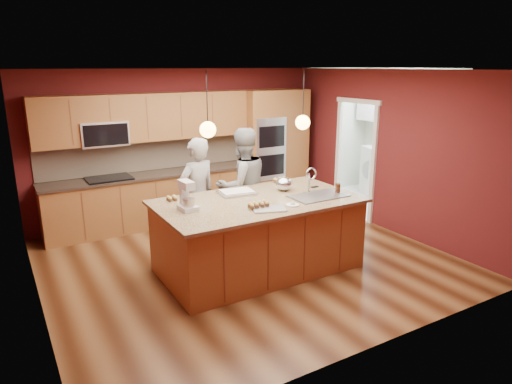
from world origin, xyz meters
TOP-DOWN VIEW (x-y plane):
  - floor at (0.00, 0.00)m, footprint 5.50×5.50m
  - ceiling at (0.00, 0.00)m, footprint 5.50×5.50m
  - wall_back at (0.00, 2.50)m, footprint 5.50×0.00m
  - wall_front at (0.00, -2.50)m, footprint 5.50×0.00m
  - wall_left at (-2.75, 0.00)m, footprint 0.00×5.00m
  - wall_right at (2.75, 0.00)m, footprint 0.00×5.00m
  - cabinet_run at (-0.68, 2.25)m, footprint 3.74×0.64m
  - oven_column at (1.85, 2.19)m, footprint 1.30×0.62m
  - doorway_trim at (2.73, 0.80)m, footprint 0.08×1.11m
  - laundry_room at (4.35, 1.20)m, footprint 2.60×2.70m
  - pendant_left at (-0.71, -0.30)m, footprint 0.20×0.20m
  - pendant_right at (0.71, -0.30)m, footprint 0.20×0.20m
  - island at (0.02, -0.30)m, footprint 2.72×1.52m
  - person_left at (-0.45, 0.71)m, footprint 0.72×0.56m
  - person_right at (0.31, 0.71)m, footprint 0.91×0.71m
  - stand_mixer at (-0.99, -0.23)m, footprint 0.21×0.29m
  - sheet_cake at (-0.10, 0.11)m, footprint 0.54×0.43m
  - cooling_rack at (-0.10, -0.74)m, footprint 0.49×0.41m
  - mixing_bowl at (0.57, -0.08)m, footprint 0.24×0.24m
  - plate at (0.26, -0.75)m, footprint 0.18×0.18m
  - tumbler at (1.15, -0.58)m, footprint 0.07×0.07m
  - phone at (1.06, -0.16)m, footprint 0.12×0.08m
  - cupcakes_left at (-1.01, 0.25)m, footprint 0.14×0.14m
  - cupcakes_rack at (-0.19, -0.63)m, footprint 0.29×0.15m
  - cupcakes_right at (0.79, 0.28)m, footprint 0.25×0.25m
  - washer at (4.22, 0.87)m, footprint 0.72×0.73m
  - dryer at (4.23, 1.60)m, footprint 0.84×0.85m

SIDE VIEW (x-z plane):
  - floor at x=0.00m, z-range 0.00..0.00m
  - washer at x=4.22m, z-range 0.00..0.90m
  - island at x=0.02m, z-range -0.18..1.20m
  - dryer at x=4.23m, z-range 0.00..1.06m
  - person_left at x=-0.45m, z-range 0.00..1.75m
  - person_right at x=0.31m, z-range 0.00..1.84m
  - cabinet_run at x=-0.68m, z-range -0.17..2.13m
  - phone at x=1.06m, z-range 1.00..1.01m
  - plate at x=0.26m, z-range 1.00..1.02m
  - cooling_rack at x=-0.10m, z-range 1.00..1.02m
  - sheet_cake at x=-0.10m, z-range 1.00..1.05m
  - cupcakes_left at x=-1.01m, z-range 1.00..1.07m
  - cupcakes_right at x=0.79m, z-range 1.00..1.08m
  - doorway_trim at x=2.73m, z-range -0.05..2.15m
  - cupcakes_rack at x=-0.19m, z-range 1.02..1.09m
  - tumbler at x=1.15m, z-range 1.00..1.14m
  - mixing_bowl at x=0.57m, z-range 1.00..1.20m
  - oven_column at x=1.85m, z-range 0.00..2.30m
  - stand_mixer at x=-0.99m, z-range 0.98..1.35m
  - wall_back at x=0.00m, z-range -1.40..4.10m
  - wall_front at x=0.00m, z-range -1.40..4.10m
  - wall_left at x=-2.75m, z-range -1.15..3.85m
  - wall_right at x=2.75m, z-range -1.15..3.85m
  - laundry_room at x=4.35m, z-range 0.60..3.30m
  - pendant_left at x=-0.71m, z-range 1.60..2.40m
  - pendant_right at x=0.71m, z-range 1.60..2.40m
  - ceiling at x=0.00m, z-range 2.70..2.70m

